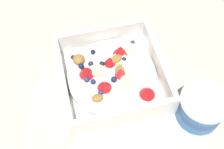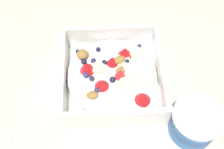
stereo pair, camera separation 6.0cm
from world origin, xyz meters
name	(u,v)px [view 2 (the right image)]	position (x,y,z in m)	size (l,w,h in m)	color
ground_plane	(121,88)	(0.00, 0.00, 0.00)	(2.40, 2.40, 0.00)	beige
fruit_bowl	(112,76)	(0.02, -0.02, 0.02)	(0.20, 0.20, 0.06)	white
spoon	(35,93)	(0.18, 0.01, 0.00)	(0.09, 0.17, 0.01)	silver
yogurt_cup	(194,123)	(-0.13, 0.10, 0.03)	(0.09, 0.09, 0.06)	#3370B7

